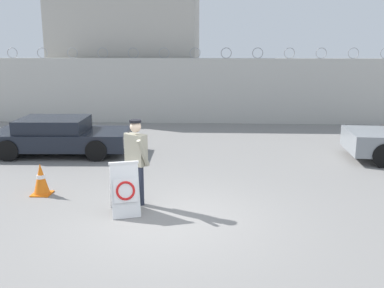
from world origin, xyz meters
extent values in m
plane|color=gray|center=(0.00, 0.00, 0.00)|extent=(90.00, 90.00, 0.00)
cube|color=beige|center=(0.00, 11.15, 1.43)|extent=(36.00, 0.30, 2.85)
torus|color=gray|center=(-8.12, 11.15, 3.07)|extent=(0.47, 0.03, 0.47)
torus|color=gray|center=(-6.77, 11.15, 3.07)|extent=(0.47, 0.03, 0.47)
torus|color=gray|center=(-5.42, 11.15, 3.07)|extent=(0.47, 0.03, 0.47)
torus|color=gray|center=(-4.06, 11.15, 3.07)|extent=(0.47, 0.03, 0.47)
torus|color=gray|center=(-2.71, 11.15, 3.07)|extent=(0.47, 0.03, 0.47)
torus|color=gray|center=(-1.35, 11.15, 3.07)|extent=(0.47, 0.03, 0.47)
torus|color=gray|center=(0.00, 11.15, 3.07)|extent=(0.47, 0.03, 0.47)
torus|color=gray|center=(1.35, 11.15, 3.07)|extent=(0.47, 0.03, 0.47)
torus|color=gray|center=(2.71, 11.15, 3.07)|extent=(0.47, 0.03, 0.47)
torus|color=gray|center=(4.06, 11.15, 3.07)|extent=(0.47, 0.03, 0.47)
torus|color=gray|center=(5.42, 11.15, 3.07)|extent=(0.47, 0.03, 0.47)
torus|color=gray|center=(6.77, 11.15, 3.07)|extent=(0.47, 0.03, 0.47)
cube|color=#B2ADA3|center=(-3.53, 15.05, 3.07)|extent=(6.95, 6.18, 6.15)
cube|color=white|center=(-0.91, 0.21, 0.52)|extent=(0.64, 0.52, 1.04)
cube|color=white|center=(-1.01, 0.53, 0.52)|extent=(0.64, 0.52, 1.04)
cube|color=white|center=(-0.96, 0.37, 1.05)|extent=(0.59, 0.24, 0.05)
cube|color=white|center=(-0.90, 0.17, 0.54)|extent=(0.50, 0.30, 0.46)
torus|color=red|center=(-0.90, 0.16, 0.54)|extent=(0.41, 0.27, 0.38)
cylinder|color=#232838|center=(-0.87, 0.91, 0.43)|extent=(0.15, 0.15, 0.87)
cylinder|color=#232838|center=(-0.72, 0.82, 0.43)|extent=(0.15, 0.15, 0.87)
cube|color=gray|center=(-0.79, 0.87, 1.20)|extent=(0.50, 0.42, 0.67)
sphere|color=beige|center=(-0.79, 0.87, 1.70)|extent=(0.24, 0.24, 0.24)
cylinder|color=gray|center=(-1.03, 1.01, 1.22)|extent=(0.09, 0.09, 0.64)
cylinder|color=gray|center=(-0.61, 0.64, 1.19)|extent=(0.26, 0.35, 0.62)
cylinder|color=black|center=(-0.79, 0.87, 1.82)|extent=(0.25, 0.25, 0.05)
cube|color=orange|center=(-3.10, 1.36, 0.01)|extent=(0.42, 0.42, 0.03)
cone|color=orange|center=(-3.10, 1.36, 0.38)|extent=(0.36, 0.36, 0.71)
cylinder|color=white|center=(-3.10, 1.36, 0.42)|extent=(0.18, 0.18, 0.10)
cylinder|color=black|center=(-2.70, 6.11, 0.32)|extent=(0.65, 0.23, 0.64)
cylinder|color=black|center=(-2.63, 4.35, 0.32)|extent=(0.65, 0.23, 0.64)
cylinder|color=black|center=(-5.33, 6.00, 0.32)|extent=(0.65, 0.23, 0.64)
cylinder|color=black|center=(-5.26, 4.24, 0.32)|extent=(0.65, 0.23, 0.64)
cube|color=black|center=(-3.98, 5.17, 0.49)|extent=(4.32, 2.05, 0.52)
cube|color=black|center=(-4.19, 5.17, 0.95)|extent=(2.10, 1.77, 0.41)
cylinder|color=black|center=(5.76, 5.89, 0.35)|extent=(0.71, 0.24, 0.70)
camera|label=1|loc=(0.82, -7.81, 3.31)|focal=40.00mm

